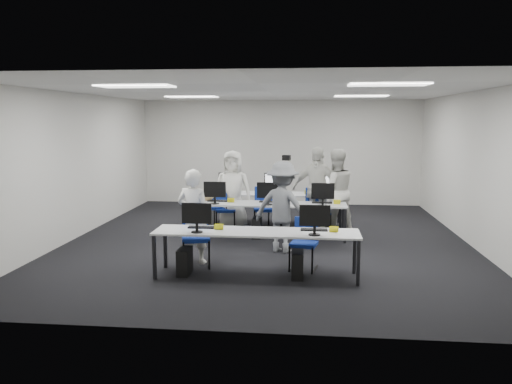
# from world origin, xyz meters

# --- Properties ---
(room) EXTENTS (9.00, 9.02, 3.00)m
(room) POSITION_xyz_m (0.00, 0.00, 1.50)
(room) COLOR black
(room) RESTS_ON ground
(ceiling_panels) EXTENTS (5.20, 4.60, 0.02)m
(ceiling_panels) POSITION_xyz_m (0.00, 0.00, 2.98)
(ceiling_panels) COLOR white
(ceiling_panels) RESTS_ON room
(desk_front) EXTENTS (3.20, 0.70, 0.73)m
(desk_front) POSITION_xyz_m (0.00, -2.40, 0.68)
(desk_front) COLOR silver
(desk_front) RESTS_ON ground
(desk_mid) EXTENTS (3.20, 0.70, 0.73)m
(desk_mid) POSITION_xyz_m (0.00, 0.20, 0.68)
(desk_mid) COLOR silver
(desk_mid) RESTS_ON ground
(desk_back) EXTENTS (3.20, 0.70, 0.73)m
(desk_back) POSITION_xyz_m (0.00, 1.60, 0.68)
(desk_back) COLOR silver
(desk_back) RESTS_ON ground
(equipment_front) EXTENTS (2.51, 0.41, 1.19)m
(equipment_front) POSITION_xyz_m (-0.19, -2.42, 0.36)
(equipment_front) COLOR #0E32B7
(equipment_front) RESTS_ON desk_front
(equipment_mid) EXTENTS (2.91, 0.41, 1.19)m
(equipment_mid) POSITION_xyz_m (-0.19, 0.18, 0.36)
(equipment_mid) COLOR white
(equipment_mid) RESTS_ON desk_mid
(equipment_back) EXTENTS (2.91, 0.41, 1.19)m
(equipment_back) POSITION_xyz_m (0.19, 1.62, 0.36)
(equipment_back) COLOR white
(equipment_back) RESTS_ON desk_back
(chair_0) EXTENTS (0.57, 0.59, 0.93)m
(chair_0) POSITION_xyz_m (-1.07, -1.93, 0.29)
(chair_0) COLOR navy
(chair_0) RESTS_ON ground
(chair_1) EXTENTS (0.50, 0.53, 0.84)m
(chair_1) POSITION_xyz_m (0.74, -1.95, 0.27)
(chair_1) COLOR navy
(chair_1) RESTS_ON ground
(chair_2) EXTENTS (0.48, 0.51, 0.89)m
(chair_2) POSITION_xyz_m (-1.01, 0.86, 0.28)
(chair_2) COLOR navy
(chair_2) RESTS_ON ground
(chair_3) EXTENTS (0.51, 0.55, 0.96)m
(chair_3) POSITION_xyz_m (-0.14, 0.84, 0.30)
(chair_3) COLOR navy
(chair_3) RESTS_ON ground
(chair_4) EXTENTS (0.51, 0.54, 0.85)m
(chair_4) POSITION_xyz_m (1.06, 0.77, 0.27)
(chair_4) COLOR navy
(chair_4) RESTS_ON ground
(chair_5) EXTENTS (0.49, 0.53, 0.92)m
(chair_5) POSITION_xyz_m (-1.17, 1.02, 0.29)
(chair_5) COLOR navy
(chair_5) RESTS_ON ground
(chair_6) EXTENTS (0.54, 0.57, 0.91)m
(chair_6) POSITION_xyz_m (0.05, 1.07, 0.29)
(chair_6) COLOR navy
(chair_6) RESTS_ON ground
(chair_7) EXTENTS (0.52, 0.56, 0.97)m
(chair_7) POSITION_xyz_m (1.00, 1.12, 0.31)
(chair_7) COLOR navy
(chair_7) RESTS_ON ground
(handbag) EXTENTS (0.39, 0.31, 0.28)m
(handbag) POSITION_xyz_m (-1.34, 0.39, 0.87)
(handbag) COLOR #9F7D52
(handbag) RESTS_ON desk_mid
(student_0) EXTENTS (0.67, 0.51, 1.63)m
(student_0) POSITION_xyz_m (-1.14, -1.73, 0.81)
(student_0) COLOR silver
(student_0) RESTS_ON ground
(student_1) EXTENTS (1.04, 0.90, 1.83)m
(student_1) POSITION_xyz_m (1.39, 0.85, 0.91)
(student_1) COLOR silver
(student_1) RESTS_ON ground
(student_2) EXTENTS (0.90, 0.63, 1.77)m
(student_2) POSITION_xyz_m (-0.86, 0.93, 0.88)
(student_2) COLOR silver
(student_2) RESTS_ON ground
(student_3) EXTENTS (1.19, 0.78, 1.87)m
(student_3) POSITION_xyz_m (0.99, 0.89, 0.94)
(student_3) COLOR silver
(student_3) RESTS_ON ground
(photographer) EXTENTS (1.23, 0.94, 1.69)m
(photographer) POSITION_xyz_m (0.34, -0.88, 0.85)
(photographer) COLOR slate
(photographer) RESTS_ON ground
(dslr_camera) EXTENTS (0.19, 0.21, 0.10)m
(dslr_camera) POSITION_xyz_m (0.39, -0.71, 1.75)
(dslr_camera) COLOR black
(dslr_camera) RESTS_ON photographer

